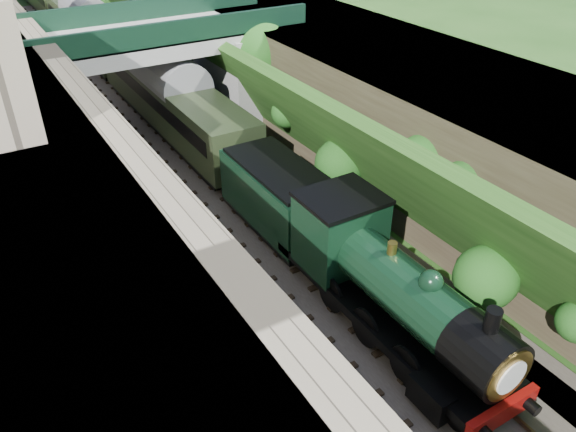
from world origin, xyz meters
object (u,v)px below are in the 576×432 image
object	(u,v)px
tree	(261,55)
road_bridge	(164,68)
locomotive	(390,289)
tender	(279,200)

from	to	relation	value
tree	road_bridge	bearing A→B (deg)	154.35
locomotive	road_bridge	bearing A→B (deg)	90.74
road_bridge	locomotive	xyz separation A→B (m)	(0.26, -19.82, -2.18)
road_bridge	tree	distance (m)	5.54
tree	tender	bearing A→B (deg)	-115.08
locomotive	tree	bearing A→B (deg)	74.87
tree	tender	distance (m)	11.53
road_bridge	tree	size ratio (longest dim) A/B	2.42
road_bridge	tree	world-z (taller)	road_bridge
road_bridge	tree	xyz separation A→B (m)	(4.97, -2.39, 0.57)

